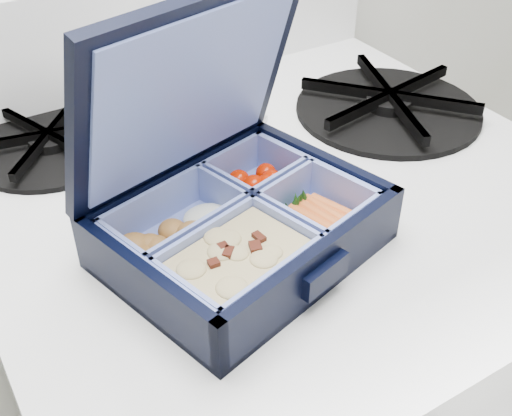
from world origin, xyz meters
TOP-DOWN VIEW (x-y plane):
  - bento_box at (0.14, 1.62)m, footprint 0.24×0.21m
  - burner_grate at (0.39, 1.74)m, footprint 0.23×0.23m
  - burner_grate_rear at (0.05, 1.86)m, footprint 0.18×0.18m
  - fork at (0.20, 1.74)m, footprint 0.14×0.13m

SIDE VIEW (x-z plane):
  - fork at x=0.20m, z-range 0.82..0.83m
  - burner_grate_rear at x=0.05m, z-range 0.82..0.84m
  - burner_grate at x=0.39m, z-range 0.82..0.85m
  - bento_box at x=0.14m, z-range 0.82..0.87m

